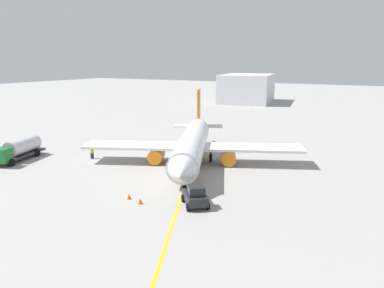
{
  "coord_description": "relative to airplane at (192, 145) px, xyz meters",
  "views": [
    {
      "loc": [
        45.78,
        25.57,
        14.62
      ],
      "look_at": [
        0.0,
        0.0,
        3.0
      ],
      "focal_mm": 35.4,
      "sensor_mm": 36.0,
      "label": 1
    }
  ],
  "objects": [
    {
      "name": "fuel_tanker",
      "position": [
        10.98,
        -23.59,
        -0.98
      ],
      "size": [
        9.91,
        5.09,
        3.15
      ],
      "color": "#2D2D33",
      "rests_on": "ground"
    },
    {
      "name": "safety_cone_nose",
      "position": [
        16.44,
        2.94,
        -2.39
      ],
      "size": [
        0.54,
        0.54,
        0.6
      ],
      "primitive_type": "cone",
      "color": "#F2590F",
      "rests_on": "ground"
    },
    {
      "name": "pushback_tug",
      "position": [
        14.11,
        8.23,
        -1.69
      ],
      "size": [
        4.07,
        3.97,
        2.2
      ],
      "color": "#232328",
      "rests_on": "ground"
    },
    {
      "name": "ground_plane",
      "position": [
        0.44,
        0.2,
        -2.69
      ],
      "size": [
        400.0,
        400.0,
        0.0
      ],
      "primitive_type": "plane",
      "color": "#9E9B96"
    },
    {
      "name": "distant_hangar",
      "position": [
        -81.62,
        -23.18,
        2.18
      ],
      "size": [
        27.04,
        21.0,
        9.76
      ],
      "color": "silver",
      "rests_on": "ground"
    },
    {
      "name": "taxi_line_marking",
      "position": [
        0.44,
        0.2,
        -2.69
      ],
      "size": [
        76.18,
        34.47,
        0.01
      ],
      "primitive_type": "cube",
      "rotation": [
        0.0,
        0.0,
        0.42
      ],
      "color": "yellow",
      "rests_on": "ground"
    },
    {
      "name": "airplane",
      "position": [
        0.0,
        0.0,
        0.0
      ],
      "size": [
        30.66,
        30.73,
        9.75
      ],
      "color": "white",
      "rests_on": "ground"
    },
    {
      "name": "safety_cone_wingtip",
      "position": [
        15.89,
        1.03,
        -2.41
      ],
      "size": [
        0.5,
        0.5,
        0.56
      ],
      "primitive_type": "cone",
      "color": "#F2590F",
      "rests_on": "ground"
    },
    {
      "name": "refueling_worker",
      "position": [
        4.96,
        -14.7,
        -1.87
      ],
      "size": [
        0.63,
        0.6,
        1.71
      ],
      "color": "navy",
      "rests_on": "ground"
    }
  ]
}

